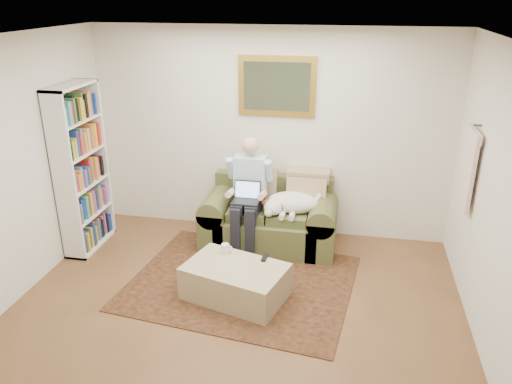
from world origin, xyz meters
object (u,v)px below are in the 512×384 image
(coffee_mug, at_px, (225,248))
(seated_man, at_px, (248,196))
(ottoman, at_px, (236,282))
(sleeping_dog, at_px, (293,202))
(sofa, at_px, (270,223))
(bookshelf, at_px, (81,169))
(laptop, at_px, (247,196))

(coffee_mug, bearing_deg, seated_man, 85.14)
(seated_man, height_order, ottoman, seated_man)
(seated_man, height_order, coffee_mug, seated_man)
(coffee_mug, bearing_deg, sleeping_dog, 55.75)
(ottoman, xyz_separation_m, coffee_mug, (-0.17, 0.26, 0.23))
(sleeping_dog, bearing_deg, coffee_mug, -124.25)
(ottoman, distance_m, coffee_mug, 0.39)
(sofa, height_order, bookshelf, bookshelf)
(laptop, height_order, coffee_mug, laptop)
(laptop, relative_size, bookshelf, 0.16)
(ottoman, bearing_deg, seated_man, 95.24)
(sofa, xyz_separation_m, ottoman, (-0.14, -1.23, -0.10))
(ottoman, bearing_deg, sofa, 83.28)
(laptop, distance_m, sleeping_dog, 0.56)
(laptop, xyz_separation_m, ottoman, (0.10, -1.02, -0.54))
(sofa, xyz_separation_m, sleeping_dog, (0.29, -0.08, 0.34))
(seated_man, xyz_separation_m, coffee_mug, (-0.07, -0.82, -0.27))
(sofa, xyz_separation_m, bookshelf, (-2.19, -0.45, 0.72))
(laptop, relative_size, sleeping_dog, 0.47)
(sleeping_dog, bearing_deg, laptop, -166.36)
(seated_man, bearing_deg, coffee_mug, -94.86)
(sofa, height_order, coffee_mug, sofa)
(seated_man, xyz_separation_m, sleeping_dog, (0.54, 0.07, -0.06))
(sofa, bearing_deg, bookshelf, -168.32)
(sofa, distance_m, ottoman, 1.24)
(seated_man, relative_size, laptop, 4.33)
(sofa, height_order, ottoman, sofa)
(sofa, xyz_separation_m, seated_man, (-0.24, -0.15, 0.40))
(ottoman, distance_m, bookshelf, 2.34)
(laptop, bearing_deg, sofa, 41.02)
(ottoman, bearing_deg, bookshelf, 159.24)
(ottoman, relative_size, bookshelf, 0.50)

